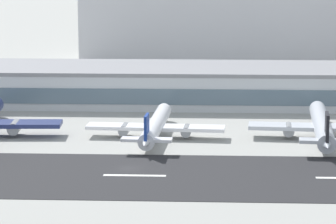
% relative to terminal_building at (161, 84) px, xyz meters
% --- Properties ---
extents(ground_plane, '(1400.00, 1400.00, 0.00)m').
position_rel_terminal_building_xyz_m(ground_plane, '(-2.47, -71.10, -5.06)').
color(ground_plane, '#9E9E99').
extents(runway_strip, '(800.00, 32.85, 0.08)m').
position_rel_terminal_building_xyz_m(runway_strip, '(-2.47, -76.47, -5.02)').
color(runway_strip, '#262628').
rests_on(runway_strip, ground_plane).
extents(runway_centreline_dash_4, '(12.00, 1.20, 0.01)m').
position_rel_terminal_building_xyz_m(runway_centreline_dash_4, '(-0.94, -76.47, -4.97)').
color(runway_centreline_dash_4, white).
rests_on(runway_centreline_dash_4, runway_strip).
extents(terminal_building, '(185.87, 28.42, 10.11)m').
position_rel_terminal_building_xyz_m(terminal_building, '(0.00, 0.00, 0.00)').
color(terminal_building, silver).
rests_on(terminal_building, ground_plane).
extents(distant_hotel_block, '(109.09, 34.88, 34.28)m').
position_rel_terminal_building_xyz_m(distant_hotel_block, '(20.39, 94.11, 12.08)').
color(distant_hotel_block, '#BCBCC1').
rests_on(distant_hotel_block, ground_plane).
extents(airliner_navy_tail_gate_1, '(31.73, 40.38, 8.42)m').
position_rel_terminal_building_xyz_m(airliner_navy_tail_gate_1, '(1.01, -44.35, -2.37)').
color(airliner_navy_tail_gate_1, white).
rests_on(airliner_navy_tail_gate_1, ground_plane).
extents(airliner_black_tail_gate_2, '(33.27, 44.42, 9.27)m').
position_rel_terminal_building_xyz_m(airliner_black_tail_gate_2, '(38.57, -43.88, -2.10)').
color(airliner_black_tail_gate_2, silver).
rests_on(airliner_black_tail_gate_2, ground_plane).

